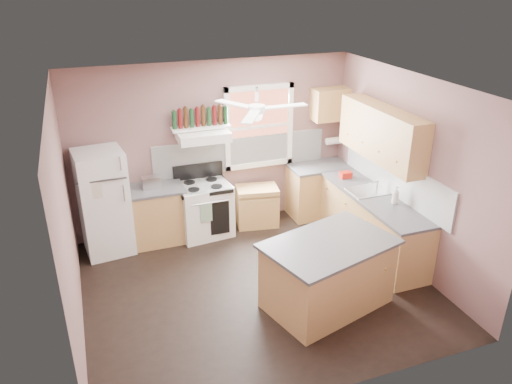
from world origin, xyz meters
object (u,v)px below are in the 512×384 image
object	(u,v)px
island	(328,275)
refrigerator	(104,203)
toaster	(151,182)
stove	(204,210)
cart	(257,206)

from	to	relation	value
island	refrigerator	bearing A→B (deg)	121.00
toaster	stove	size ratio (longest dim) A/B	0.33
stove	cart	xyz separation A→B (m)	(0.91, 0.02, -0.10)
island	stove	bearing A→B (deg)	97.08
toaster	island	distance (m)	3.03
cart	island	distance (m)	2.36
stove	island	size ratio (longest dim) A/B	0.58
stove	cart	size ratio (longest dim) A/B	1.28
refrigerator	island	distance (m)	3.42
refrigerator	toaster	bearing A→B (deg)	-0.84
refrigerator	island	size ratio (longest dim) A/B	1.08
refrigerator	stove	bearing A→B (deg)	-6.14
toaster	island	bearing A→B (deg)	-57.14
toaster	stove	xyz separation A→B (m)	(0.78, -0.06, -0.56)
refrigerator	cart	size ratio (longest dim) A/B	2.38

